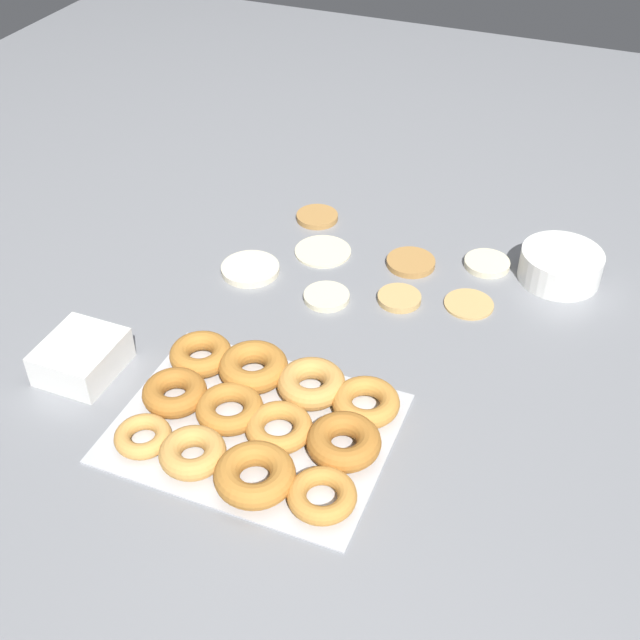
# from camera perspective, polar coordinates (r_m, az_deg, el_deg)

# --- Properties ---
(ground_plane) EXTENTS (3.00, 3.00, 0.00)m
(ground_plane) POSITION_cam_1_polar(r_m,az_deg,el_deg) (1.48, 2.09, 1.25)
(ground_plane) COLOR gray
(pancake_0) EXTENTS (0.09, 0.09, 0.01)m
(pancake_0) POSITION_cam_1_polar(r_m,az_deg,el_deg) (1.72, -0.20, 7.35)
(pancake_0) COLOR #B27F42
(pancake_0) RESTS_ON ground_plane
(pancake_1) EXTENTS (0.11, 0.11, 0.01)m
(pancake_1) POSITION_cam_1_polar(r_m,az_deg,el_deg) (1.61, 0.21, 4.97)
(pancake_1) COLOR beige
(pancake_1) RESTS_ON ground_plane
(pancake_2) EXTENTS (0.10, 0.10, 0.01)m
(pancake_2) POSITION_cam_1_polar(r_m,az_deg,el_deg) (1.59, 6.48, 4.09)
(pancake_2) COLOR #B27F42
(pancake_2) RESTS_ON ground_plane
(pancake_3) EXTENTS (0.09, 0.09, 0.01)m
(pancake_3) POSITION_cam_1_polar(r_m,az_deg,el_deg) (1.49, 0.47, 1.68)
(pancake_3) COLOR beige
(pancake_3) RESTS_ON ground_plane
(pancake_4) EXTENTS (0.09, 0.09, 0.01)m
(pancake_4) POSITION_cam_1_polar(r_m,az_deg,el_deg) (1.50, 10.55, 1.19)
(pancake_4) COLOR tan
(pancake_4) RESTS_ON ground_plane
(pancake_5) EXTENTS (0.11, 0.11, 0.01)m
(pancake_5) POSITION_cam_1_polar(r_m,az_deg,el_deg) (1.56, -4.98, 3.64)
(pancake_5) COLOR beige
(pancake_5) RESTS_ON ground_plane
(pancake_6) EXTENTS (0.08, 0.08, 0.01)m
(pancake_6) POSITION_cam_1_polar(r_m,az_deg,el_deg) (1.49, 5.66, 1.56)
(pancake_6) COLOR tan
(pancake_6) RESTS_ON ground_plane
(pancake_7) EXTENTS (0.09, 0.09, 0.01)m
(pancake_7) POSITION_cam_1_polar(r_m,az_deg,el_deg) (1.61, 11.79, 3.96)
(pancake_7) COLOR beige
(pancake_7) RESTS_ON ground_plane
(donut_tray) EXTENTS (0.42, 0.32, 0.04)m
(donut_tray) POSITION_cam_1_polar(r_m,az_deg,el_deg) (1.24, -4.27, -6.88)
(donut_tray) COLOR silver
(donut_tray) RESTS_ON ground_plane
(batter_bowl) EXTENTS (0.15, 0.15, 0.06)m
(batter_bowl) POSITION_cam_1_polar(r_m,az_deg,el_deg) (1.59, 16.73, 3.73)
(batter_bowl) COLOR white
(batter_bowl) RESTS_ON ground_plane
(container_stack) EXTENTS (0.12, 0.13, 0.06)m
(container_stack) POSITION_cam_1_polar(r_m,az_deg,el_deg) (1.38, -16.60, -2.53)
(container_stack) COLOR white
(container_stack) RESTS_ON ground_plane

